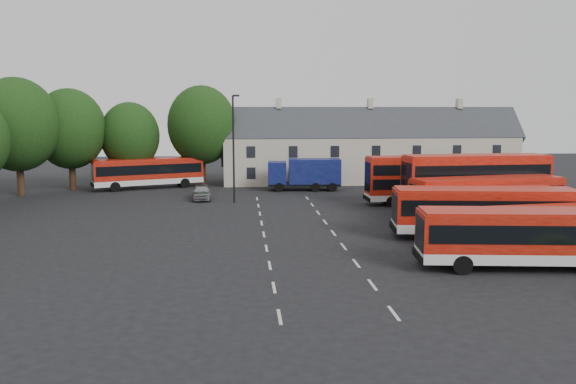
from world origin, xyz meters
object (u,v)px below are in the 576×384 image
object	(u,v)px
bus_dd_south	(476,180)
lamppost	(234,146)
bus_row_a	(527,234)
silver_car	(202,192)
box_truck	(305,173)

from	to	relation	value
bus_dd_south	lamppost	size ratio (longest dim) A/B	1.22
bus_row_a	silver_car	xyz separation A→B (m)	(-19.55, 25.97, -1.25)
box_truck	lamppost	world-z (taller)	lamppost
silver_car	lamppost	distance (m)	6.08
box_truck	bus_dd_south	bearing A→B (deg)	-45.97
silver_car	lamppost	size ratio (longest dim) A/B	0.43
box_truck	lamppost	distance (m)	11.26
box_truck	silver_car	xyz separation A→B (m)	(-10.87, -5.31, -1.19)
bus_dd_south	silver_car	xyz separation A→B (m)	(-23.59, 9.62, -2.11)
bus_row_a	silver_car	bearing A→B (deg)	133.79
silver_car	lamppost	bearing A→B (deg)	-37.63
box_truck	silver_car	distance (m)	12.15
bus_row_a	silver_car	size ratio (longest dim) A/B	2.75
lamppost	bus_row_a	bearing A→B (deg)	-55.52
box_truck	silver_car	bearing A→B (deg)	-150.38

